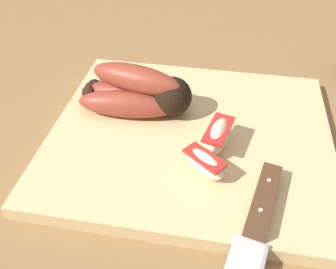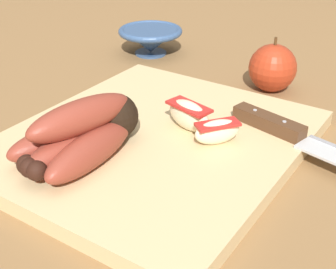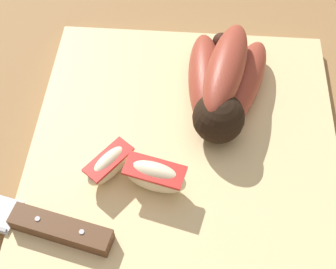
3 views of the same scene
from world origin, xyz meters
The scene contains 6 objects.
ground_plane centered at (0.00, 0.00, 0.00)m, with size 6.00×6.00×0.00m, color olive.
cutting_board centered at (0.01, 0.01, 0.01)m, with size 0.38×0.33×0.02m, color #DBBC84.
banana_bunch centered at (0.09, -0.03, 0.05)m, with size 0.16×0.11×0.07m.
chefs_knife centered at (-0.08, 0.17, 0.03)m, with size 0.09×0.28×0.02m.
apple_wedge_near centered at (-0.02, 0.09, 0.04)m, with size 0.06×0.05×0.03m.
apple_wedge_middle centered at (-0.03, 0.04, 0.04)m, with size 0.04×0.07×0.04m.
Camera 1 is at (-0.03, 0.39, 0.35)m, focal length 38.86 mm.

